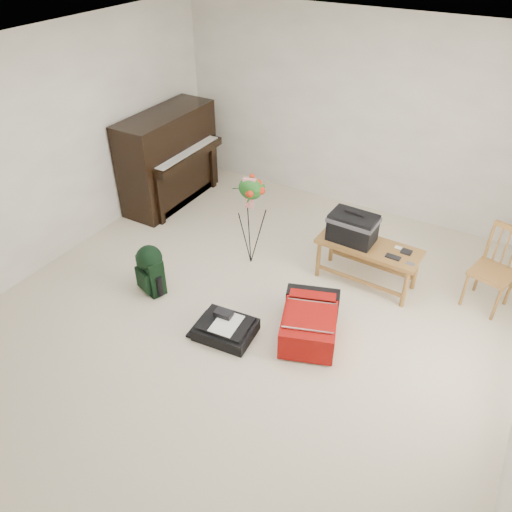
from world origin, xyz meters
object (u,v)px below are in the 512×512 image
Objects in this scene: dining_chair at (494,270)px; red_suitcase at (312,319)px; flower_stand at (251,222)px; bench at (358,234)px; black_duffel at (226,328)px; piano at (170,160)px; green_backpack at (150,267)px.

dining_chair is 1.00× the size of red_suitcase.
flower_stand is (-1.11, 0.72, 0.37)m from red_suitcase.
black_duffel is at bearing -114.59° from bench.
piano is at bearing 143.11° from flower_stand.
piano is 1.34× the size of flower_stand.
black_duffel is (-2.09, -1.76, -0.35)m from dining_chair.
black_duffel is at bearing -125.72° from dining_chair.
piano is 4.22m from dining_chair.
bench is 1.95× the size of green_backpack.
dining_chair is (4.21, -0.16, -0.16)m from piano.
dining_chair is at bearing 24.33° from red_suitcase.
flower_stand is (0.65, 0.99, 0.23)m from green_backpack.
bench is 1.18m from flower_stand.
dining_chair is 1.54× the size of black_duffel.
black_duffel is 1.09m from green_backpack.
flower_stand reaches higher than black_duffel.
flower_stand is (-1.14, -0.30, -0.05)m from bench.
piano is at bearing 173.13° from bench.
piano reaches higher than black_duffel.
dining_chair is 1.57× the size of green_backpack.
dining_chair is at bearing 0.23° from flower_stand.
bench is 1.39m from dining_chair.
red_suitcase is at bearing -89.58° from bench.
piano reaches higher than flower_stand.
piano is 2.91m from black_duffel.
bench reaches higher than green_backpack.
piano is 3.22m from red_suitcase.
piano reaches higher than green_backpack.
green_backpack is (-1.05, 0.17, 0.23)m from black_duffel.
dining_chair is at bearing -2.14° from piano.
red_suitcase is at bearing -46.16° from flower_stand.
black_duffel is 1.31m from flower_stand.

